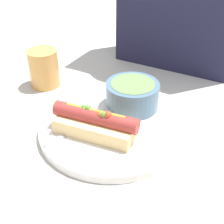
# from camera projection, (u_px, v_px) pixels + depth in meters

# --- Properties ---
(ground_plane) EXTENTS (4.00, 4.00, 0.00)m
(ground_plane) POSITION_uv_depth(u_px,v_px,m) (112.00, 131.00, 0.63)
(ground_plane) COLOR #BCB7AD
(dinner_plate) EXTENTS (0.29, 0.29, 0.02)m
(dinner_plate) POSITION_uv_depth(u_px,v_px,m) (112.00, 128.00, 0.63)
(dinner_plate) COLOR white
(dinner_plate) RESTS_ON ground_plane
(hot_dog) EXTENTS (0.17, 0.08, 0.06)m
(hot_dog) POSITION_uv_depth(u_px,v_px,m) (96.00, 123.00, 0.58)
(hot_dog) COLOR #E5C17F
(hot_dog) RESTS_ON dinner_plate
(soup_bowl) EXTENTS (0.11, 0.11, 0.06)m
(soup_bowl) POSITION_uv_depth(u_px,v_px,m) (132.00, 94.00, 0.66)
(soup_bowl) COLOR slate
(soup_bowl) RESTS_ON dinner_plate
(spoon) EXTENTS (0.07, 0.17, 0.01)m
(spoon) POSITION_uv_depth(u_px,v_px,m) (98.00, 116.00, 0.64)
(spoon) COLOR #B7B7BC
(spoon) RESTS_ON dinner_plate
(drinking_glass) EXTENTS (0.07, 0.07, 0.09)m
(drinking_glass) POSITION_uv_depth(u_px,v_px,m) (44.00, 68.00, 0.76)
(drinking_glass) COLOR #D8994C
(drinking_glass) RESTS_ON ground_plane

